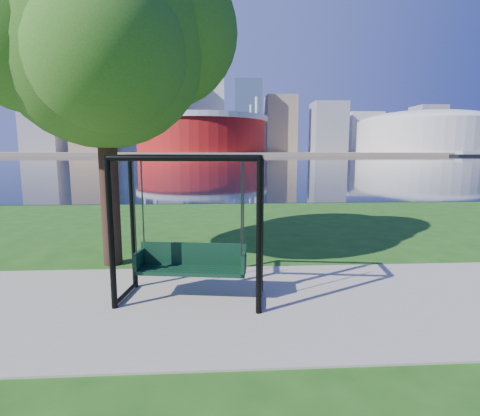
{
  "coord_description": "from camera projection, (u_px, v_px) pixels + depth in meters",
  "views": [
    {
      "loc": [
        -0.11,
        -6.62,
        2.6
      ],
      "look_at": [
        0.28,
        0.0,
        1.6
      ],
      "focal_mm": 28.0,
      "sensor_mm": 36.0,
      "label": 1
    }
  ],
  "objects": [
    {
      "name": "ground",
      "position": [
        225.0,
        293.0,
        6.93
      ],
      "size": [
        900.0,
        900.0,
        0.0
      ],
      "primitive_type": "plane",
      "color": "#1E5114",
      "rests_on": "ground"
    },
    {
      "name": "path",
      "position": [
        225.0,
        303.0,
        6.43
      ],
      "size": [
        120.0,
        4.0,
        0.03
      ],
      "primitive_type": "cube",
      "color": "#9E937F",
      "rests_on": "ground"
    },
    {
      "name": "river",
      "position": [
        218.0,
        161.0,
        107.6
      ],
      "size": [
        900.0,
        180.0,
        0.02
      ],
      "primitive_type": "cube",
      "color": "black",
      "rests_on": "ground"
    },
    {
      "name": "far_bank",
      "position": [
        218.0,
        153.0,
        308.8
      ],
      "size": [
        900.0,
        228.0,
        2.0
      ],
      "primitive_type": "cube",
      "color": "#937F60",
      "rests_on": "ground"
    },
    {
      "name": "stadium",
      "position": [
        202.0,
        133.0,
        236.15
      ],
      "size": [
        83.0,
        83.0,
        32.0
      ],
      "color": "maroon",
      "rests_on": "far_bank"
    },
    {
      "name": "arena",
      "position": [
        424.0,
        131.0,
        244.45
      ],
      "size": [
        84.0,
        84.0,
        26.56
      ],
      "color": "beige",
      "rests_on": "far_bank"
    },
    {
      "name": "skyline",
      "position": [
        212.0,
        112.0,
        316.54
      ],
      "size": [
        392.0,
        66.0,
        96.5
      ],
      "color": "gray",
      "rests_on": "far_bank"
    },
    {
      "name": "swing",
      "position": [
        191.0,
        232.0,
        6.46
      ],
      "size": [
        2.62,
        1.41,
        2.55
      ],
      "rotation": [
        0.0,
        0.0,
        -0.14
      ],
      "color": "black",
      "rests_on": "ground"
    },
    {
      "name": "park_tree",
      "position": [
        100.0,
        35.0,
        8.04
      ],
      "size": [
        5.9,
        5.33,
        7.33
      ],
      "color": "black",
      "rests_on": "ground"
    },
    {
      "name": "barge",
      "position": [
        479.0,
        154.0,
        193.01
      ],
      "size": [
        28.55,
        8.74,
        2.82
      ],
      "rotation": [
        0.0,
        0.0,
        0.04
      ],
      "color": "black",
      "rests_on": "river"
    }
  ]
}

